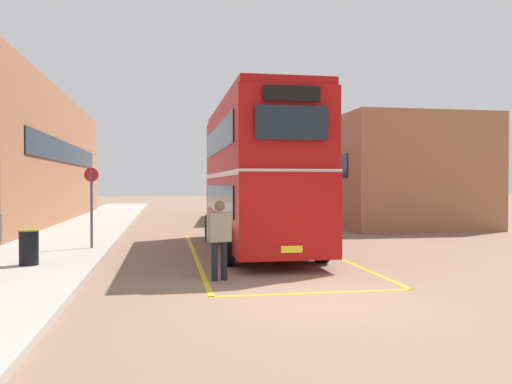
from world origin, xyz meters
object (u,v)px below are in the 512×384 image
object	(u,v)px
pedestrian_boarding	(219,234)
bus_stop_sign	(91,199)
double_decker_bus	(256,173)
litter_bin	(29,247)
single_deck_bus	(245,192)

from	to	relation	value
pedestrian_boarding	bus_stop_sign	xyz separation A→B (m)	(-3.48, 5.48, 0.62)
double_decker_bus	pedestrian_boarding	world-z (taller)	double_decker_bus
litter_bin	bus_stop_sign	xyz separation A→B (m)	(1.06, 3.35, 1.08)
pedestrian_boarding	litter_bin	size ratio (longest dim) A/B	2.00
single_deck_bus	double_decker_bus	bearing A→B (deg)	-97.44
double_decker_bus	single_deck_bus	distance (m)	14.64
single_deck_bus	litter_bin	distance (m)	19.30
litter_bin	bus_stop_sign	distance (m)	3.68
double_decker_bus	litter_bin	distance (m)	7.21
pedestrian_boarding	litter_bin	distance (m)	5.03
single_deck_bus	litter_bin	bearing A→B (deg)	-115.10
bus_stop_sign	double_decker_bus	bearing A→B (deg)	-4.23
pedestrian_boarding	double_decker_bus	bearing A→B (deg)	71.09
double_decker_bus	litter_bin	world-z (taller)	double_decker_bus
double_decker_bus	litter_bin	size ratio (longest dim) A/B	10.85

